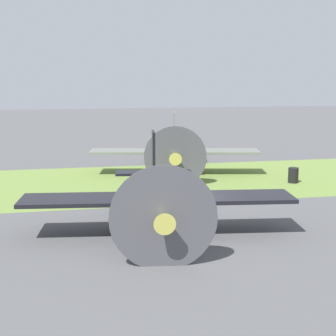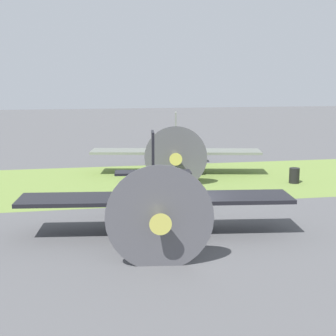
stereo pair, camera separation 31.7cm
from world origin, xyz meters
name	(u,v)px [view 2 (the right image)]	position (x,y,z in m)	size (l,w,h in m)	color
ground_plane	(188,232)	(0.00, 0.00, 0.00)	(160.00, 160.00, 0.00)	#515154
grass_verge	(151,182)	(0.00, -9.84, 0.00)	(120.00, 11.00, 0.01)	olive
airplane_lead	(156,193)	(1.28, -0.30, 1.61)	(10.85, 8.62, 3.85)	black
airplane_wingman	(176,148)	(-1.98, -12.21, 1.62)	(10.96, 8.75, 3.88)	slate
fuel_drum	(294,176)	(-8.22, -7.90, 0.45)	(0.60, 0.60, 0.90)	black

